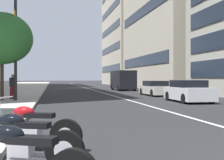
# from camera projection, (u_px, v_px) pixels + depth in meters

# --- Properties ---
(lane_centre_stripe) EXTENTS (110.00, 0.16, 0.01)m
(lane_centre_stripe) POSITION_uv_depth(u_px,v_px,m) (92.00, 90.00, 39.05)
(lane_centre_stripe) COLOR silver
(lane_centre_stripe) RESTS_ON ground
(motorcycle_by_sign_pole) EXTENTS (0.95, 2.10, 1.49)m
(motorcycle_by_sign_pole) POSITION_uv_depth(u_px,v_px,m) (19.00, 141.00, 4.99)
(motorcycle_by_sign_pole) COLOR black
(motorcycle_by_sign_pole) RESTS_ON ground
(motorcycle_under_tarp) EXTENTS (1.00, 2.10, 1.12)m
(motorcycle_under_tarp) POSITION_uv_depth(u_px,v_px,m) (30.00, 130.00, 6.22)
(motorcycle_under_tarp) COLOR black
(motorcycle_under_tarp) RESTS_ON ground
(car_approaching_light) EXTENTS (4.18, 2.05, 1.40)m
(car_approaching_light) POSITION_uv_depth(u_px,v_px,m) (188.00, 92.00, 18.95)
(car_approaching_light) COLOR silver
(car_approaching_light) RESTS_ON ground
(car_lead_in_lane) EXTENTS (4.51, 1.82, 1.30)m
(car_lead_in_lane) POSITION_uv_depth(u_px,v_px,m) (155.00, 88.00, 26.03)
(car_lead_in_lane) COLOR beige
(car_lead_in_lane) RESTS_ON ground
(delivery_van_ahead) EXTENTS (5.70, 2.22, 2.47)m
(delivery_van_ahead) POSITION_uv_depth(u_px,v_px,m) (123.00, 80.00, 37.59)
(delivery_van_ahead) COLOR black
(delivery_van_ahead) RESTS_ON ground
(street_lamp_with_banners) EXTENTS (1.26, 2.27, 9.09)m
(street_lamp_with_banners) POSITION_uv_depth(u_px,v_px,m) (20.00, 14.00, 18.40)
(street_lamp_with_banners) COLOR #232326
(street_lamp_with_banners) RESTS_ON sidewalk_right_plaza
(street_tree_near_plaza_corner) EXTENTS (3.83, 3.83, 5.51)m
(street_tree_near_plaza_corner) POSITION_uv_depth(u_px,v_px,m) (2.00, 39.00, 18.56)
(street_tree_near_plaza_corner) COLOR #473323
(street_tree_near_plaza_corner) RESTS_ON sidewalk_right_plaza
(pedestrian_on_plaza) EXTENTS (0.42, 0.48, 1.64)m
(pedestrian_on_plaza) POSITION_uv_depth(u_px,v_px,m) (13.00, 86.00, 19.81)
(pedestrian_on_plaza) COLOR maroon
(pedestrian_on_plaza) RESTS_ON sidewalk_right_plaza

